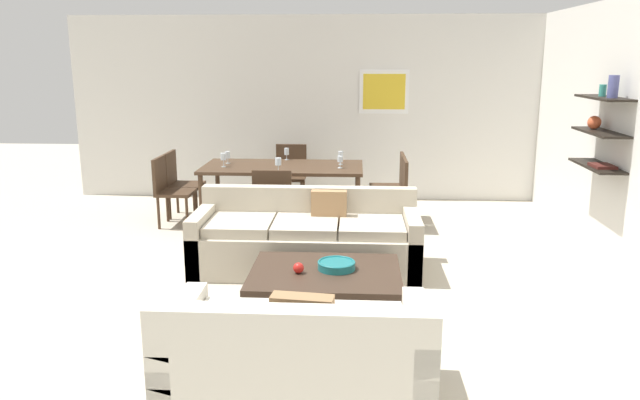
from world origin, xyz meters
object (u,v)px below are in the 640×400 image
coffee_table (325,292)px  dining_table (283,170)px  wine_glass_foot (278,162)px  dining_chair_head (291,171)px  dining_chair_right_far (393,182)px  dining_chair_foot (273,201)px  loveseat_white (298,361)px  wine_glass_head (287,152)px  dining_chair_right_near (395,190)px  wine_glass_right_near (340,159)px  apple_on_coffee_table (299,268)px  wine_glass_right_far (341,155)px  dining_chair_left_far (179,180)px  wine_glass_left_near (223,157)px  sofa_beige (307,241)px  dining_chair_left_near (169,187)px  wine_glass_left_far (228,155)px  decorative_bowl (336,265)px

coffee_table → dining_table: (-0.69, 2.85, 0.50)m
wine_glass_foot → dining_chair_head: bearing=90.0°
dining_chair_head → dining_chair_right_far: 1.58m
dining_chair_foot → wine_glass_foot: 0.60m
loveseat_white → wine_glass_head: wine_glass_head is taller
coffee_table → dining_table: dining_table is taller
dining_chair_right_near → wine_glass_right_near: size_ratio=5.80×
apple_on_coffee_table → wine_glass_right_far: 3.09m
dining_chair_left_far → wine_glass_left_near: wine_glass_left_near is taller
sofa_beige → dining_chair_left_far: dining_chair_left_far is taller
sofa_beige → dining_chair_left_far: (-1.87, 1.97, 0.21)m
apple_on_coffee_table → dining_chair_left_far: 3.68m
wine_glass_right_far → dining_chair_right_far: bearing=8.5°
wine_glass_left_near → sofa_beige: bearing=-53.8°
dining_table → wine_glass_head: bearing=90.0°
dining_chair_right_far → wine_glass_right_near: bearing=-152.7°
dining_chair_foot → dining_chair_left_far: (-1.43, 1.14, 0.00)m
sofa_beige → dining_chair_head: dining_chair_head is taller
sofa_beige → dining_chair_left_near: size_ratio=2.55×
dining_chair_right_near → wine_glass_head: (-1.43, 0.68, 0.35)m
dining_chair_left_far → wine_glass_left_near: bearing=-27.3°
coffee_table → wine_glass_left_far: wine_glass_left_far is taller
decorative_bowl → dining_chair_head: dining_chair_head is taller
dining_table → wine_glass_right_near: (0.74, -0.13, 0.17)m
dining_chair_left_near → wine_glass_right_near: (2.16, 0.10, 0.35)m
apple_on_coffee_table → wine_glass_foot: bearing=100.9°
sofa_beige → dining_chair_foot: bearing=118.5°
wine_glass_foot → wine_glass_head: (0.00, 0.90, -0.02)m
loveseat_white → dining_chair_right_far: size_ratio=1.83×
wine_glass_head → dining_chair_left_near: bearing=-154.6°
dining_chair_head → wine_glass_left_near: 1.33m
apple_on_coffee_table → sofa_beige: bearing=91.4°
dining_chair_right_far → wine_glass_head: 1.48m
apple_on_coffee_table → wine_glass_head: wine_glass_head is taller
apple_on_coffee_table → wine_glass_foot: (-0.48, 2.47, 0.45)m
wine_glass_right_far → wine_glass_left_near: (-1.47, -0.25, 0.00)m
coffee_table → wine_glass_head: 3.44m
dining_chair_left_near → wine_glass_head: size_ratio=5.48×
dining_chair_left_near → coffee_table: bearing=-51.1°
loveseat_white → wine_glass_left_far: (-1.33, 4.35, 0.56)m
decorative_bowl → dining_chair_head: size_ratio=0.36×
decorative_bowl → dining_chair_left_far: (-2.21, 3.03, 0.09)m
loveseat_white → dining_chair_foot: dining_chair_foot is taller
dining_chair_foot → wine_glass_head: bearing=90.0°
loveseat_white → coffee_table: 1.37m
dining_chair_left_near → loveseat_white: bearing=-63.2°
decorative_bowl → wine_glass_right_near: size_ratio=2.09×
sofa_beige → loveseat_white: size_ratio=1.40×
apple_on_coffee_table → dining_chair_left_near: size_ratio=0.10×
wine_glass_right_near → dining_chair_right_near: bearing=-8.5°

